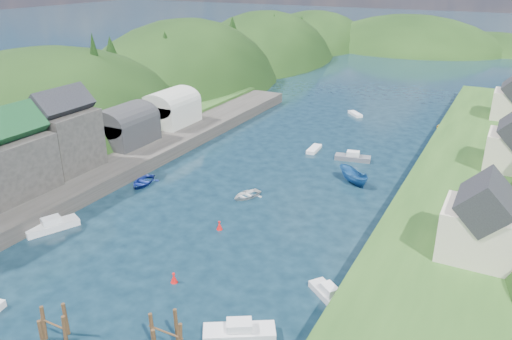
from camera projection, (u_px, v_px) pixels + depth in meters
The scene contains 14 objects.
ground at pixel (317, 148), 83.42m from camera, with size 600.00×600.00×0.00m, color black.
hillside_left at pixel (185, 120), 126.28m from camera, with size 44.00×245.56×52.00m.
far_hills at pixel (438, 77), 188.66m from camera, with size 103.00×68.00×44.00m.
hill_trees at pixel (346, 67), 91.00m from camera, with size 92.01×151.69×12.49m.
quay_left at pixel (75, 179), 68.75m from camera, with size 12.00×110.00×2.00m, color #2D2B28.
terrace_left_grass at pixel (39, 168), 71.66m from camera, with size 12.00×110.00×2.50m, color #234719.
boat_sheds at pixel (149, 114), 83.57m from camera, with size 7.00×21.00×7.50m.
terrace_right at pixel (471, 193), 64.04m from camera, with size 16.00×120.00×2.40m, color #234719.
right_bank_cottages at pixel (507, 143), 67.82m from camera, with size 9.00×59.24×8.41m.
piling_cluster_near at pixel (55, 330), 39.79m from camera, with size 2.87×2.71×3.68m.
piling_cluster_far at pixel (166, 338), 38.94m from camera, with size 3.25×3.03×3.70m.
channel_buoy_near at pixel (174, 278), 47.81m from camera, with size 0.70×0.70×1.10m.
channel_buoy_far at pixel (219, 226), 57.47m from camera, with size 0.70×0.70×1.10m.
moored_boats at pixel (238, 215), 59.72m from camera, with size 37.30×91.79×2.17m.
Camera 1 is at (27.41, -24.36, 28.21)m, focal length 35.00 mm.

